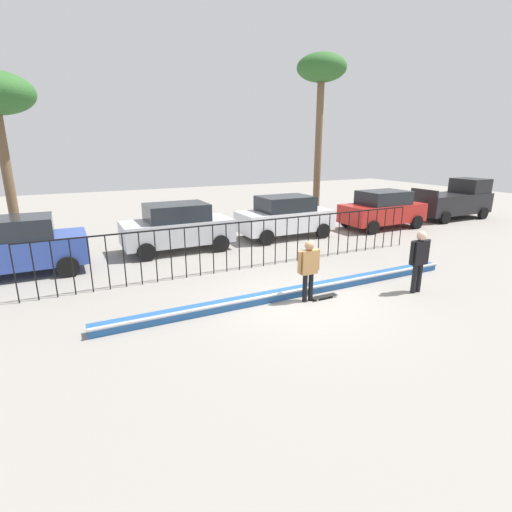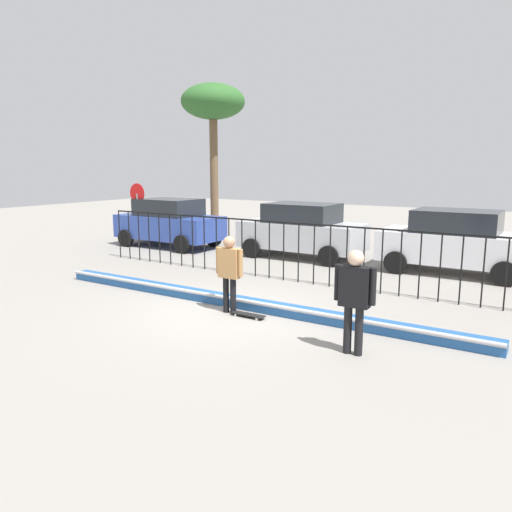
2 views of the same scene
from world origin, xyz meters
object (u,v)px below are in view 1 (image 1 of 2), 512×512
object	(u,v)px
skateboarder	(309,265)
parked_car_red	(382,209)
parked_car_silver	(177,227)
camera_operator	(419,256)
skateboard	(324,296)
palm_tree_tall	(321,77)
parked_car_blue	(15,246)
parked_car_white	(285,216)
pickup_truck	(454,200)

from	to	relation	value
skateboarder	parked_car_red	size ratio (longest dim) A/B	0.40
parked_car_silver	camera_operator	bearing A→B (deg)	-55.95
skateboarder	camera_operator	distance (m)	3.29
skateboard	parked_car_silver	xyz separation A→B (m)	(-2.21, 6.83, 0.91)
parked_car_silver	parked_car_red	bearing A→B (deg)	-0.47
skateboarder	palm_tree_tall	size ratio (longest dim) A/B	0.20
skateboard	parked_car_blue	world-z (taller)	parked_car_blue
skateboarder	parked_car_red	world-z (taller)	parked_car_red
skateboarder	camera_operator	xyz separation A→B (m)	(3.18, -0.85, 0.07)
parked_car_silver	parked_car_white	distance (m)	5.04
parked_car_white	palm_tree_tall	bearing A→B (deg)	35.76
parked_car_silver	palm_tree_tall	distance (m)	10.76
skateboard	camera_operator	bearing A→B (deg)	-39.11
skateboard	parked_car_red	xyz separation A→B (m)	(8.33, 6.48, 0.91)
camera_operator	skateboard	bearing A→B (deg)	-13.15
camera_operator	parked_car_blue	xyz separation A→B (m)	(-10.42, 6.96, -0.12)
skateboard	parked_car_white	bearing A→B (deg)	45.18
parked_car_white	palm_tree_tall	world-z (taller)	palm_tree_tall
parked_car_blue	pickup_truck	size ratio (longest dim) A/B	0.91
skateboard	camera_operator	distance (m)	2.96
parked_car_blue	parked_car_silver	bearing A→B (deg)	7.63
pickup_truck	parked_car_white	bearing A→B (deg)	177.43
skateboard	palm_tree_tall	xyz separation A→B (m)	(6.11, 9.17, 7.32)
skateboarder	pickup_truck	xyz separation A→B (m)	(14.53, 6.64, 0.02)
skateboarder	parked_car_silver	distance (m)	6.98
skateboarder	camera_operator	bearing A→B (deg)	-31.20
camera_operator	parked_car_blue	world-z (taller)	parked_car_blue
skateboarder	skateboard	xyz separation A→B (m)	(0.52, -0.06, -0.96)
skateboard	palm_tree_tall	bearing A→B (deg)	33.71
parked_car_silver	palm_tree_tall	bearing A→B (deg)	17.14
parked_car_blue	parked_car_silver	size ratio (longest dim) A/B	1.00
skateboard	parked_car_blue	size ratio (longest dim) A/B	0.19
parked_car_white	camera_operator	bearing A→B (deg)	-89.83
skateboard	palm_tree_tall	size ratio (longest dim) A/B	0.09
skateboarder	palm_tree_tall	distance (m)	12.94
skateboarder	parked_car_white	size ratio (longest dim) A/B	0.40
skateboard	pickup_truck	distance (m)	15.56
skateboard	parked_car_blue	xyz separation A→B (m)	(-7.75, 6.17, 0.91)
camera_operator	parked_car_blue	bearing A→B (deg)	-30.40
parked_car_silver	pickup_truck	distance (m)	16.22
parked_car_blue	parked_car_red	distance (m)	16.08
parked_car_silver	skateboarder	bearing A→B (deg)	-74.50
skateboarder	pickup_truck	bearing A→B (deg)	8.28
parked_car_red	pickup_truck	distance (m)	5.69
skateboarder	parked_car_blue	distance (m)	9.47
skateboard	parked_car_silver	distance (m)	7.24
skateboard	parked_car_red	distance (m)	10.59
parked_car_silver	parked_car_white	size ratio (longest dim) A/B	1.00
pickup_truck	palm_tree_tall	distance (m)	10.42
skateboarder	parked_car_white	xyz separation A→B (m)	(3.34, 6.86, -0.05)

